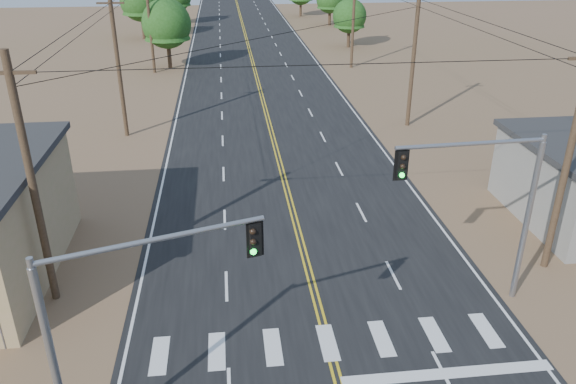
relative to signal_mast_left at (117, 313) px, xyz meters
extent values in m
cube|color=black|center=(6.34, 25.49, -4.51)|extent=(15.00, 200.00, 0.02)
cylinder|color=gray|center=(-5.16, 4.49, -3.77)|extent=(0.06, 0.06, 1.50)
cylinder|color=#4C3826|center=(-4.16, 7.49, 0.48)|extent=(0.30, 0.30, 10.00)
cube|color=#4C3826|center=(-4.16, 7.49, 4.68)|extent=(1.80, 0.12, 0.12)
cylinder|color=#4C3826|center=(-4.16, 27.49, 0.48)|extent=(0.30, 0.30, 10.00)
cube|color=#4C3826|center=(-4.16, 27.49, 4.68)|extent=(1.80, 0.12, 0.12)
cylinder|color=#4C3826|center=(-4.16, 47.49, 0.48)|extent=(0.30, 0.30, 10.00)
cylinder|color=#4C3826|center=(16.84, 7.49, 0.48)|extent=(0.30, 0.30, 10.00)
cylinder|color=#4C3826|center=(16.84, 27.49, 0.48)|extent=(0.30, 0.30, 10.00)
cylinder|color=#4C3826|center=(16.84, 47.49, 0.48)|extent=(0.30, 0.30, 10.00)
cylinder|color=gray|center=(-1.66, -0.51, -1.34)|extent=(0.22, 0.22, 6.36)
cylinder|color=gray|center=(-1.66, -0.51, 1.84)|extent=(0.16, 0.16, 0.55)
cylinder|color=gray|center=(1.14, 0.36, 1.93)|extent=(5.65, 1.86, 0.15)
cube|color=black|center=(3.69, 1.14, 1.34)|extent=(0.38, 0.35, 1.00)
sphere|color=black|center=(3.64, 0.98, 1.66)|extent=(0.18, 0.18, 0.18)
sphere|color=black|center=(3.64, 0.98, 1.34)|extent=(0.18, 0.18, 0.18)
sphere|color=#0CE533|center=(3.64, 0.98, 1.02)|extent=(0.18, 0.18, 0.18)
cylinder|color=gray|center=(14.34, 5.49, -1.18)|extent=(0.23, 0.23, 6.68)
cylinder|color=gray|center=(14.34, 5.49, 2.16)|extent=(0.17, 0.17, 0.57)
cylinder|color=gray|center=(11.56, 5.36, 2.25)|extent=(5.56, 0.43, 0.15)
cube|color=black|center=(9.08, 5.23, 1.63)|extent=(0.35, 0.30, 1.05)
sphere|color=black|center=(9.07, 5.06, 1.96)|extent=(0.19, 0.19, 0.19)
sphere|color=black|center=(9.07, 5.06, 1.63)|extent=(0.19, 0.19, 0.19)
sphere|color=#0CE533|center=(9.07, 5.06, 1.30)|extent=(0.19, 0.19, 0.19)
cylinder|color=#3F2D1E|center=(-2.66, 49.18, -2.99)|extent=(0.43, 0.43, 3.07)
cone|color=#1E4914|center=(-2.66, 49.18, 1.28)|extent=(4.78, 4.78, 5.46)
sphere|color=#1E4914|center=(-2.66, 49.18, 0.17)|extent=(5.12, 5.12, 5.12)
cylinder|color=#3F2D1E|center=(-7.58, 68.11, -2.89)|extent=(0.45, 0.45, 3.26)
sphere|color=#1E4914|center=(-7.58, 68.11, 0.46)|extent=(5.44, 5.44, 5.44)
cylinder|color=#3F2D1E|center=(-3.76, 80.77, -3.11)|extent=(0.45, 0.45, 2.83)
cylinder|color=#3F2D1E|center=(18.96, 58.90, -3.27)|extent=(0.42, 0.42, 2.51)
cone|color=#1E4914|center=(18.96, 58.90, 0.22)|extent=(3.90, 3.90, 4.46)
sphere|color=#1E4914|center=(18.96, 58.90, -0.69)|extent=(4.18, 4.18, 4.18)
cylinder|color=#3F2D1E|center=(19.85, 77.08, -3.24)|extent=(0.44, 0.44, 2.57)
cylinder|color=#3F2D1E|center=(16.70, 87.51, -3.19)|extent=(0.39, 0.39, 2.66)
camera|label=1|loc=(3.07, -12.32, 9.06)|focal=35.00mm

